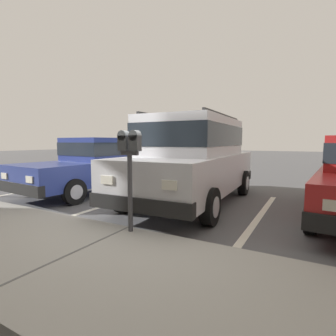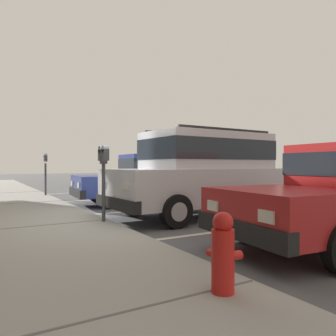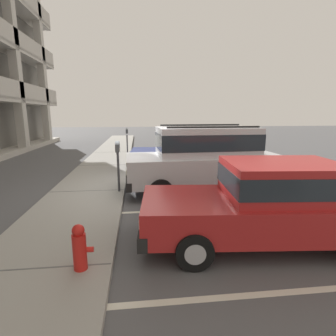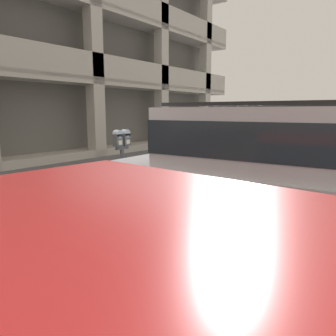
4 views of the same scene
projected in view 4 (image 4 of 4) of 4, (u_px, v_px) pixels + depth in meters
The scene contains 8 objects.
ground_plane at pixel (143, 220), 6.02m from camera, with size 80.00×80.00×0.10m.
sidewalk at pixel (95, 202), 6.75m from camera, with size 40.00×2.20×0.12m.
parking_stall_lines at pixel (249, 209), 6.47m from camera, with size 12.88×4.80×0.01m.
silver_suv at pixel (267, 172), 4.52m from camera, with size 2.15×4.85×2.03m.
red_sedan at pixel (94, 334), 1.64m from camera, with size 2.11×4.61×1.54m.
dark_hatchback at pixel (315, 164), 6.93m from camera, with size 2.08×4.60×1.54m.
parking_meter_near at pixel (122, 151), 5.89m from camera, with size 0.35×0.12×1.48m.
parking_meter_far at pixel (256, 135), 10.98m from camera, with size 0.15×0.12×1.51m.
Camera 4 is at (-4.39, -3.77, 1.92)m, focal length 35.00 mm.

